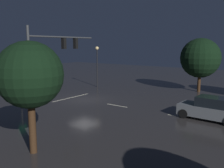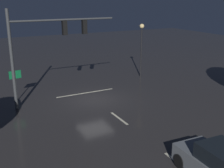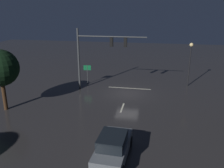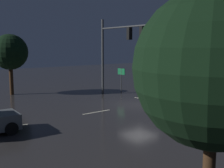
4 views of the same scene
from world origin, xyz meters
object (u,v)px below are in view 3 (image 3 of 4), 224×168
at_px(car_approaching, 113,147).
at_px(route_sign, 87,70).
at_px(street_lamp_left_kerb, 190,56).
at_px(traffic_signal_assembly, 99,49).
at_px(tree_right_near, 0,68).

xyz_separation_m(car_approaching, route_sign, (5.89, -14.51, 0.94)).
bearing_deg(route_sign, street_lamp_left_kerb, -173.48).
bearing_deg(car_approaching, traffic_signal_assembly, -72.86).
distance_m(car_approaching, tree_right_near, 12.89).
bearing_deg(tree_right_near, car_approaching, 153.56).
height_order(route_sign, tree_right_near, tree_right_near).
bearing_deg(street_lamp_left_kerb, route_sign, 6.52).
height_order(street_lamp_left_kerb, route_sign, street_lamp_left_kerb).
distance_m(traffic_signal_assembly, car_approaching, 13.72).
xyz_separation_m(street_lamp_left_kerb, route_sign, (12.14, 1.39, -1.90)).
xyz_separation_m(traffic_signal_assembly, street_lamp_left_kerb, (-10.13, -3.35, -1.11)).
bearing_deg(car_approaching, route_sign, -67.92).
height_order(traffic_signal_assembly, route_sign, traffic_signal_assembly).
xyz_separation_m(car_approaching, street_lamp_left_kerb, (-6.25, -15.90, 2.84)).
bearing_deg(street_lamp_left_kerb, traffic_signal_assembly, 18.28).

